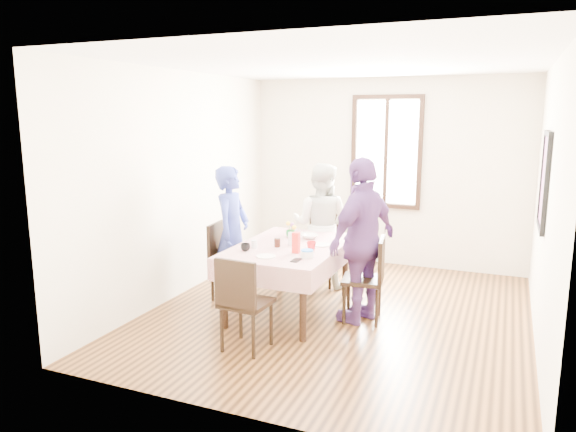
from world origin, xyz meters
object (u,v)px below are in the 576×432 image
(chair_left, at_px, (231,261))
(chair_far, at_px, (321,250))
(chair_near, at_px, (246,302))
(person_right, at_px, (362,240))
(chair_right, at_px, (363,279))
(person_left, at_px, (232,233))
(dining_table, at_px, (290,279))
(person_far, at_px, (321,225))

(chair_left, height_order, chair_far, same)
(chair_near, distance_m, person_right, 1.44)
(chair_right, distance_m, person_right, 0.42)
(chair_right, distance_m, person_left, 1.66)
(chair_far, relative_size, chair_near, 1.00)
(chair_near, bearing_deg, chair_far, 93.77)
(chair_far, xyz_separation_m, person_left, (-0.80, -0.92, 0.34))
(dining_table, height_order, chair_left, chair_left)
(dining_table, height_order, chair_far, chair_far)
(chair_far, distance_m, person_right, 1.36)
(chair_far, relative_size, person_right, 0.52)
(dining_table, xyz_separation_m, person_left, (-0.80, 0.15, 0.42))
(chair_near, distance_m, person_far, 2.14)
(person_right, bearing_deg, chair_far, -120.23)
(chair_left, relative_size, chair_far, 1.00)
(dining_table, height_order, person_far, person_far)
(person_left, distance_m, person_far, 1.20)
(chair_left, relative_size, chair_right, 1.00)
(chair_left, bearing_deg, person_far, 132.52)
(chair_right, bearing_deg, chair_near, 135.27)
(dining_table, distance_m, person_right, 0.95)
(person_far, xyz_separation_m, person_right, (0.80, -1.00, 0.09))
(chair_near, relative_size, person_far, 0.57)
(dining_table, distance_m, chair_near, 1.07)
(chair_far, distance_m, person_left, 1.27)
(chair_right, distance_m, person_far, 1.34)
(chair_right, distance_m, chair_far, 1.31)
(chair_right, xyz_separation_m, person_left, (-1.62, 0.10, 0.34))
(person_far, height_order, person_right, person_right)
(chair_left, bearing_deg, person_left, 84.98)
(person_far, bearing_deg, dining_table, 88.00)
(chair_near, height_order, person_right, person_right)
(chair_far, height_order, person_right, person_right)
(person_far, bearing_deg, person_right, 126.80)
(dining_table, xyz_separation_m, chair_far, (0.00, 1.06, 0.08))
(person_left, bearing_deg, person_far, -45.78)
(chair_left, bearing_deg, dining_table, 74.98)
(person_left, distance_m, person_right, 1.61)
(person_left, bearing_deg, person_right, -97.55)
(person_right, bearing_deg, chair_left, -71.91)
(person_left, xyz_separation_m, person_far, (0.80, 0.90, -0.01))
(chair_far, distance_m, person_far, 0.34)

